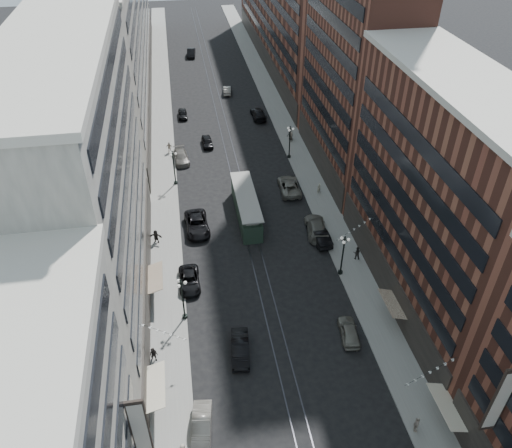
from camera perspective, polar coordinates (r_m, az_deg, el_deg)
ground at (r=80.33m, az=-2.68°, el=7.01°), size 220.00×220.00×0.00m
sidewalk_west at (r=88.79m, az=-10.67°, el=9.54°), size 4.00×180.00×0.15m
sidewalk_east at (r=90.67m, az=3.54°, el=10.73°), size 4.00×180.00×0.15m
rail_west at (r=89.03m, az=-3.96°, el=10.14°), size 0.12×180.00×0.02m
rail_east at (r=89.15m, az=-3.05°, el=10.22°), size 0.12×180.00×0.02m
building_west_mid at (r=50.47m, az=-18.63°, el=3.76°), size 8.00×36.00×28.00m
building_west_far at (r=109.03m, az=-15.07°, el=21.45°), size 8.00×90.00×26.00m
building_east_mid at (r=52.73m, az=20.29°, el=2.27°), size 8.00×30.00×24.00m
building_east_tower at (r=72.28m, az=11.71°, el=20.98°), size 8.00×26.00×42.00m
building_east_far at (r=120.17m, az=2.96°, el=23.41°), size 8.00×72.00×24.00m
lamppost_sw_far at (r=52.46m, az=-8.39°, el=-8.33°), size 1.03×1.14×5.52m
lamppost_sw_mid at (r=74.10m, az=-9.37°, el=6.52°), size 1.03×1.14×5.52m
lamppost_se_far at (r=57.86m, az=9.89°, el=-3.39°), size 1.03×1.14×5.52m
lamppost_se_mid at (r=80.25m, az=3.88°, el=9.45°), size 1.03×1.14×5.52m
streetcar at (r=67.10m, az=-1.12°, el=1.97°), size 2.73×12.36×3.42m
car_1 at (r=46.06m, az=-6.23°, el=-21.91°), size 2.19×4.80×1.53m
car_2 at (r=57.76m, az=-7.63°, el=-6.38°), size 2.34×5.08×1.41m
car_4 at (r=52.83m, az=10.57°, el=-11.96°), size 2.26×4.56×1.50m
car_5 at (r=50.50m, az=-1.83°, el=-14.04°), size 2.17×5.05×1.62m
pedestrian_2 at (r=50.72m, az=-11.60°, el=-14.43°), size 0.93×0.68×1.72m
pedestrian_4 at (r=47.57m, az=17.87°, el=-20.98°), size 0.83×1.12×1.74m
car_7 at (r=65.56m, az=-6.76°, el=-0.03°), size 3.23×6.47×1.76m
car_8 at (r=81.21m, az=-8.56°, el=7.60°), size 2.67×5.49×1.54m
car_9 at (r=95.92m, az=-8.40°, el=12.34°), size 1.67×4.09×1.39m
car_10 at (r=63.83m, az=7.27°, el=-1.29°), size 2.33×5.27×1.68m
car_11 at (r=72.95m, az=3.82°, el=4.37°), size 3.17×6.30×1.71m
car_12 at (r=94.65m, az=0.26°, el=12.49°), size 2.48×5.90×1.70m
car_13 at (r=85.34m, az=-5.61°, el=9.33°), size 1.88×4.27×1.43m
car_14 at (r=105.56m, az=-3.31°, el=15.02°), size 1.97×4.43×1.41m
pedestrian_5 at (r=64.02m, az=-11.38°, el=-1.40°), size 1.77×0.96×1.84m
pedestrian_6 at (r=83.71m, az=-9.87°, el=8.63°), size 1.15×0.71×1.83m
pedestrian_7 at (r=61.54m, az=11.45°, el=-3.25°), size 0.97×0.72×1.79m
pedestrian_8 at (r=72.61m, az=7.19°, el=4.07°), size 0.66×0.51×1.63m
pedestrian_9 at (r=86.79m, az=3.90°, el=10.11°), size 1.08×0.49×1.63m
car_extra_0 at (r=65.06m, az=6.88°, el=-0.35°), size 3.16×6.40×1.79m
car_extra_1 at (r=127.95m, az=-7.42°, el=18.84°), size 2.41×5.51×1.76m
pedestrian_extra_0 at (r=86.31m, az=4.06°, el=9.96°), size 1.15×1.60×1.70m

